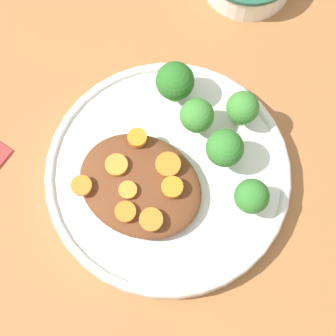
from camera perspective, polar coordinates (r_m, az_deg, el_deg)
ground_plane at (r=0.63m, az=-0.00°, el=-1.05°), size 4.00×4.00×0.00m
plate at (r=0.62m, az=-0.00°, el=-0.66°), size 0.27×0.27×0.03m
stew_mound at (r=0.59m, az=-2.83°, el=-1.74°), size 0.14×0.11×0.02m
broccoli_floret_0 at (r=0.62m, az=0.72°, el=8.75°), size 0.04×0.04×0.06m
broccoli_floret_1 at (r=0.60m, az=3.36°, el=5.09°), size 0.04×0.04×0.05m
broccoli_floret_2 at (r=0.59m, az=5.78°, el=1.99°), size 0.04×0.04×0.06m
broccoli_floret_3 at (r=0.61m, az=7.58°, el=6.03°), size 0.04×0.04×0.05m
broccoli_floret_4 at (r=0.58m, az=8.48°, el=-2.90°), size 0.04×0.04×0.05m
carrot_slice_0 at (r=0.58m, az=0.43°, el=-1.97°), size 0.02×0.02×0.01m
carrot_slice_1 at (r=0.57m, az=-1.73°, el=-5.25°), size 0.02×0.02×0.00m
carrot_slice_2 at (r=0.59m, az=-5.25°, el=0.31°), size 0.02×0.02×0.01m
carrot_slice_3 at (r=0.58m, az=-4.10°, el=-2.26°), size 0.02×0.02×0.01m
carrot_slice_4 at (r=0.60m, az=-3.15°, el=3.09°), size 0.02×0.02×0.01m
carrot_slice_5 at (r=0.57m, az=-4.35°, el=-4.44°), size 0.02×0.02×0.00m
carrot_slice_6 at (r=0.59m, az=0.28°, el=0.52°), size 0.03×0.03×0.00m
carrot_slice_7 at (r=0.59m, az=-8.80°, el=-1.77°), size 0.02×0.02×0.00m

